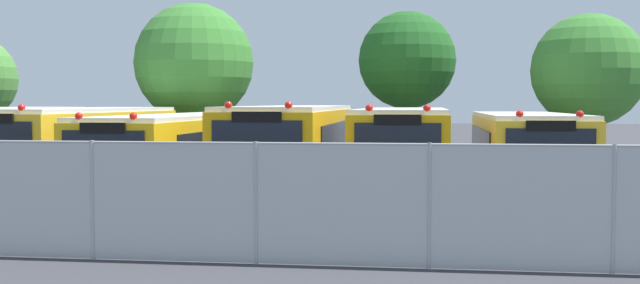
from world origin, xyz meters
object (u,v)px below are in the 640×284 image
object	(u,v)px
school_bus_5	(525,151)
tree_2	(410,61)
school_bus_1	(84,146)
tree_3	(592,69)
tree_1	(197,63)
school_bus_3	(294,147)
school_bus_2	(184,150)
school_bus_4	(404,149)
traffic_cone	(314,242)

from	to	relation	value
school_bus_5	tree_2	xyz separation A→B (m)	(-3.39, 8.96, 3.07)
school_bus_1	school_bus_5	xyz separation A→B (m)	(13.25, 0.06, -0.07)
tree_3	tree_1	bearing A→B (deg)	176.85
school_bus_3	tree_1	xyz separation A→B (m)	(-5.34, 8.15, 2.88)
school_bus_2	school_bus_4	world-z (taller)	school_bus_4
tree_1	school_bus_4	bearing A→B (deg)	-43.16
school_bus_1	school_bus_4	size ratio (longest dim) A/B	1.08
tree_3	school_bus_2	bearing A→B (deg)	-151.23
school_bus_1	tree_2	size ratio (longest dim) A/B	1.59
school_bus_1	tree_3	bearing A→B (deg)	-157.29
tree_2	traffic_cone	distance (m)	18.49
school_bus_2	tree_3	world-z (taller)	tree_3
tree_3	school_bus_1	bearing A→B (deg)	-157.40
school_bus_4	traffic_cone	distance (m)	8.86
school_bus_3	tree_1	size ratio (longest dim) A/B	1.56
school_bus_2	traffic_cone	size ratio (longest dim) A/B	19.82
school_bus_5	school_bus_3	bearing A→B (deg)	4.62
school_bus_4	tree_2	world-z (taller)	tree_2
school_bus_3	school_bus_2	bearing A→B (deg)	-1.27
school_bus_1	school_bus_2	size ratio (longest dim) A/B	0.90
traffic_cone	school_bus_4	bearing A→B (deg)	80.86
school_bus_1	tree_2	bearing A→B (deg)	-137.46
school_bus_1	school_bus_5	world-z (taller)	school_bus_1
school_bus_4	school_bus_1	bearing A→B (deg)	-1.04
school_bus_2	tree_3	xyz separation A→B (m)	(13.22, 7.26, 2.66)
school_bus_5	tree_1	distance (m)	14.51
school_bus_3	tree_3	bearing A→B (deg)	-143.95
school_bus_2	tree_1	xyz separation A→B (m)	(-2.02, 8.10, 3.01)
school_bus_2	school_bus_3	bearing A→B (deg)	-179.86
school_bus_4	tree_3	size ratio (longest dim) A/B	1.58
school_bus_2	school_bus_4	distance (m)	6.51
school_bus_4	school_bus_5	distance (m)	3.45
tree_3	school_bus_4	bearing A→B (deg)	-133.20
tree_2	school_bus_2	bearing A→B (deg)	-124.89
tree_2	school_bus_3	bearing A→B (deg)	-108.88
school_bus_3	traffic_cone	distance (m)	8.79
school_bus_4	traffic_cone	size ratio (longest dim) A/B	16.62
tree_3	traffic_cone	bearing A→B (deg)	-117.14
school_bus_2	school_bus_5	xyz separation A→B (m)	(9.94, 0.44, 0.02)
school_bus_5	tree_2	bearing A→B (deg)	-68.90
school_bus_3	traffic_cone	size ratio (longest dim) A/B	18.40
tree_1	traffic_cone	bearing A→B (deg)	-66.85
school_bus_1	school_bus_4	xyz separation A→B (m)	(9.82, -0.27, -0.00)
school_bus_2	tree_3	bearing A→B (deg)	-150.21
school_bus_2	tree_2	bearing A→B (deg)	-123.87
school_bus_1	school_bus_2	bearing A→B (deg)	173.60
tree_1	tree_3	distance (m)	15.27
school_bus_4	tree_3	distance (m)	10.15
school_bus_3	traffic_cone	xyz separation A→B (m)	(1.79, -8.52, -1.18)
school_bus_2	school_bus_3	size ratio (longest dim) A/B	1.08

